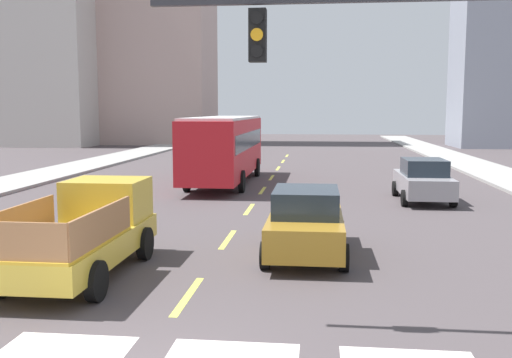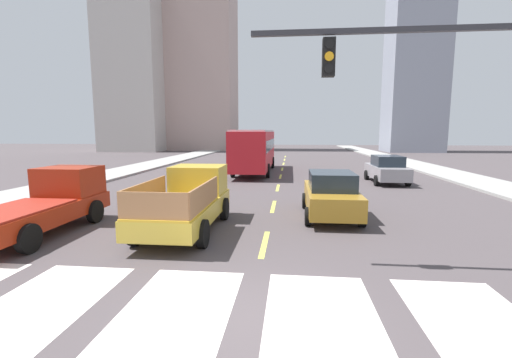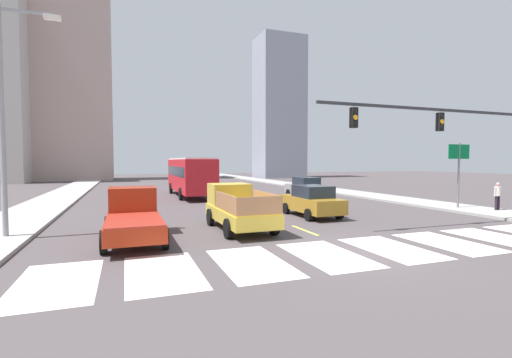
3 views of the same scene
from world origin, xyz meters
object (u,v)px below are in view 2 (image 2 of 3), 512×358
object	(u,v)px
sedan_near_left	(331,194)
pickup_dark	(47,203)
sedan_mid	(387,169)
city_bus	(255,148)
pickup_stakebed	(189,200)

from	to	relation	value
sedan_near_left	pickup_dark	bearing A→B (deg)	-166.40
pickup_dark	sedan_mid	distance (m)	18.28
pickup_dark	city_bus	bearing A→B (deg)	71.66
pickup_dark	city_bus	xyz separation A→B (m)	(5.03, 16.58, 1.03)
pickup_stakebed	sedan_mid	xyz separation A→B (m)	(9.37, 11.11, -0.08)
pickup_stakebed	sedan_mid	bearing A→B (deg)	49.83
city_bus	sedan_mid	size ratio (longest dim) A/B	2.45
sedan_near_left	city_bus	bearing A→B (deg)	104.63
city_bus	sedan_near_left	world-z (taller)	city_bus
pickup_dark	sedan_mid	xyz separation A→B (m)	(13.85, 11.94, -0.06)
city_bus	sedan_mid	bearing A→B (deg)	-28.78
city_bus	pickup_dark	bearing A→B (deg)	-107.92
pickup_stakebed	sedan_near_left	world-z (taller)	pickup_stakebed
sedan_mid	pickup_stakebed	bearing A→B (deg)	-130.48
pickup_stakebed	sedan_near_left	xyz separation A→B (m)	(4.90, 1.93, -0.08)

